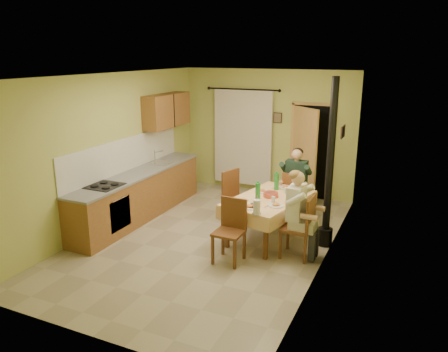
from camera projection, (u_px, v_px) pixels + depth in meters
The scene contains 17 objects.
floor at pixel (209, 239), 7.64m from camera, with size 4.00×6.00×0.01m, color tan.
room_shell at pixel (208, 136), 7.14m from camera, with size 4.04×6.04×2.82m.
kitchen_run at pixel (140, 194), 8.54m from camera, with size 0.64×3.64×1.56m.
upper_cabinets at pixel (167, 110), 9.32m from camera, with size 0.35×1.40×0.70m, color brown.
curtain at pixel (243, 137), 10.05m from camera, with size 1.70×0.07×2.22m.
doorway at pixel (308, 153), 9.44m from camera, with size 0.96×0.57×2.15m.
dining_table at pixel (268, 218), 7.55m from camera, with size 1.34×1.86×0.76m.
tableware at pixel (267, 196), 7.33m from camera, with size 0.72×1.64×0.33m.
chair_far at pixel (294, 206), 8.44m from camera, with size 0.42×0.42×0.97m.
chair_near at pixel (229, 244), 6.76m from camera, with size 0.44×0.44×0.99m.
chair_right at pixel (297, 239), 6.91m from camera, with size 0.47×0.47×1.02m.
chair_left at pixel (238, 209), 8.24m from camera, with size 0.58×0.58×1.02m.
man_far at pixel (296, 176), 8.29m from camera, with size 0.58×0.47×1.39m.
man_right at pixel (298, 204), 6.76m from camera, with size 0.47×0.59×1.39m.
stove_flue at pixel (328, 187), 7.13m from camera, with size 0.24×0.24×2.80m.
picture_back at pixel (278, 118), 9.66m from camera, with size 0.19×0.03×0.23m, color black.
picture_right at pixel (343, 132), 7.40m from camera, with size 0.03×0.31×0.21m, color brown.
Camera 1 is at (3.17, -6.30, 3.15)m, focal length 35.00 mm.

